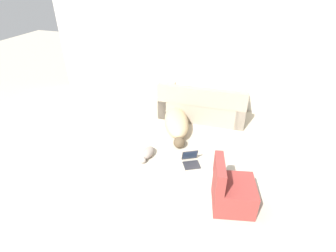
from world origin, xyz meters
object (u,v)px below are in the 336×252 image
object	(u,v)px
laptop_open	(191,159)
side_chair	(231,191)
dog	(177,123)
cat	(147,154)
couch	(203,106)

from	to	relation	value
laptop_open	side_chair	xyz separation A→B (m)	(0.78, -0.77, 0.19)
dog	cat	size ratio (longest dim) A/B	2.94
couch	dog	world-z (taller)	couch
side_chair	cat	bearing A→B (deg)	54.15
cat	side_chair	world-z (taller)	side_chair
cat	dog	bearing A→B (deg)	171.75
laptop_open	side_chair	world-z (taller)	side_chair
side_chair	dog	bearing A→B (deg)	24.90
cat	side_chair	distance (m)	1.72
laptop_open	side_chair	bearing A→B (deg)	-72.80
cat	side_chair	xyz separation A→B (m)	(1.57, -0.68, 0.19)
couch	cat	bearing A→B (deg)	68.97
cat	side_chair	bearing A→B (deg)	71.83
cat	side_chair	size ratio (longest dim) A/B	0.69
couch	cat	size ratio (longest dim) A/B	3.66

